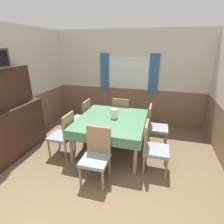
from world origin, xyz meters
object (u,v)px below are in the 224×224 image
object	(u,v)px
chair_head_window	(121,114)
chair_left_far	(83,117)
vase	(114,113)
chair_right_near	(152,146)
dining_table	(112,123)
chair_head_near	(96,154)
chair_left_near	(64,134)
chair_right_far	(155,125)
sideboard	(11,120)

from	to	relation	value
chair_head_window	chair_left_far	xyz separation A→B (m)	(-0.88, -0.49, 0.00)
vase	chair_right_near	bearing A→B (deg)	-31.24
dining_table	chair_head_window	xyz separation A→B (m)	(0.00, 0.95, -0.14)
chair_head_near	vase	xyz separation A→B (m)	(0.04, 1.00, 0.34)
chair_head_near	chair_left_near	distance (m)	1.01
dining_table	vase	bearing A→B (deg)	56.36
dining_table	chair_right_near	size ratio (longest dim) A/B	1.67
chair_left_near	chair_left_far	size ratio (longest dim) A/B	1.00
chair_head_window	chair_right_near	distance (m)	1.66
vase	chair_left_far	bearing A→B (deg)	156.38
dining_table	vase	xyz separation A→B (m)	(0.04, 0.06, 0.20)
dining_table	chair_right_far	xyz separation A→B (m)	(0.88, 0.46, -0.14)
chair_right_far	vase	world-z (taller)	vase
chair_head_near	chair_right_near	bearing A→B (deg)	-151.13
dining_table	chair_left_near	distance (m)	1.01
chair_right_near	vase	xyz separation A→B (m)	(-0.85, 0.51, 0.34)
chair_head_near	chair_head_window	world-z (taller)	same
chair_head_window	sideboard	distance (m)	2.53
chair_head_window	sideboard	bearing A→B (deg)	-140.74
chair_right_far	vase	bearing A→B (deg)	-64.57
chair_right_far	chair_head_near	bearing A→B (deg)	-32.20
chair_head_near	chair_left_far	distance (m)	1.66
dining_table	chair_left_far	distance (m)	1.01
chair_head_window	vase	bearing A→B (deg)	-87.62
chair_right_near	vase	bearing A→B (deg)	-121.24
vase	chair_right_far	bearing A→B (deg)	25.43
sideboard	chair_head_window	bearing A→B (deg)	39.26
chair_head_near	chair_left_near	xyz separation A→B (m)	(-0.88, 0.49, 0.00)
chair_left_near	chair_head_window	xyz separation A→B (m)	(0.88, 1.40, 0.00)
chair_right_near	dining_table	bearing A→B (deg)	-117.40
chair_left_near	chair_head_window	bearing A→B (deg)	-32.20
chair_head_near	chair_left_far	xyz separation A→B (m)	(-0.88, 1.40, 0.00)
chair_head_near	vase	distance (m)	1.06
chair_right_near	sideboard	distance (m)	2.85
dining_table	chair_head_near	distance (m)	0.96
chair_left_far	vase	size ratio (longest dim) A/B	4.66
chair_right_far	vase	xyz separation A→B (m)	(-0.85, -0.40, 0.34)
chair_left_near	chair_right_near	world-z (taller)	same
chair_right_near	sideboard	world-z (taller)	sideboard
chair_head_window	chair_left_far	size ratio (longest dim) A/B	1.00
chair_right_far	vase	distance (m)	1.00
chair_head_near	chair_right_far	bearing A→B (deg)	-122.20
sideboard	vase	xyz separation A→B (m)	(1.98, 0.70, 0.08)
chair_head_near	chair_left_near	bearing A→B (deg)	-28.87
chair_left_far	vase	distance (m)	1.06
chair_right_near	chair_head_near	bearing A→B (deg)	-61.13
chair_left_far	chair_right_near	bearing A→B (deg)	-117.40
chair_left_near	chair_left_far	world-z (taller)	same
chair_left_near	vase	xyz separation A→B (m)	(0.92, 0.51, 0.34)
chair_left_near	chair_head_window	size ratio (longest dim) A/B	1.00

